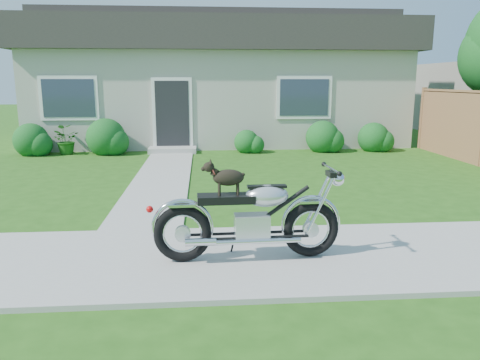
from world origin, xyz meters
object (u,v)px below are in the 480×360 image
object	(u,v)px
potted_plant_left	(64,140)
house	(218,79)
motorcycle_with_dog	(251,217)
potted_plant_right	(249,142)

from	to	relation	value
potted_plant_left	house	bearing A→B (deg)	36.85
house	motorcycle_with_dog	distance (m)	12.22
house	potted_plant_right	bearing A→B (deg)	-77.43
potted_plant_left	motorcycle_with_dog	distance (m)	9.79
potted_plant_left	potted_plant_right	xyz separation A→B (m)	(5.36, 0.00, -0.10)
house	potted_plant_left	size ratio (longest dim) A/B	15.12
potted_plant_left	potted_plant_right	size ratio (longest dim) A/B	1.30
house	potted_plant_left	world-z (taller)	house
potted_plant_left	motorcycle_with_dog	xyz separation A→B (m)	(4.55, -8.67, 0.13)
motorcycle_with_dog	potted_plant_left	bearing A→B (deg)	115.84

